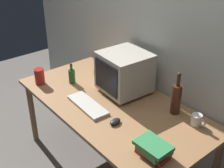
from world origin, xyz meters
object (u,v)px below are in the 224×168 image
at_px(crt_monitor, 124,72).
at_px(mug, 197,120).
at_px(bottle_tall, 176,98).
at_px(cd_spindle, 100,72).
at_px(bottle_short, 72,76).
at_px(book_stack, 154,149).
at_px(keyboard, 88,105).
at_px(metal_canister, 40,77).
at_px(computer_mouse, 115,122).

bearing_deg(crt_monitor, mug, 7.65).
height_order(bottle_tall, cd_spindle, bottle_tall).
bearing_deg(crt_monitor, bottle_short, -148.34).
height_order(crt_monitor, bottle_tall, crt_monitor).
distance_m(crt_monitor, book_stack, 0.84).
relative_size(mug, cd_spindle, 1.00).
xyz_separation_m(keyboard, book_stack, (0.74, 0.00, 0.04)).
xyz_separation_m(bottle_short, metal_canister, (-0.17, -0.24, 0.00)).
bearing_deg(keyboard, mug, 36.70).
relative_size(crt_monitor, keyboard, 0.98).
xyz_separation_m(computer_mouse, bottle_tall, (0.19, 0.46, 0.12)).
height_order(mug, metal_canister, metal_canister).
bearing_deg(cd_spindle, book_stack, -20.45).
bearing_deg(bottle_short, computer_mouse, -7.26).
distance_m(computer_mouse, cd_spindle, 0.82).
distance_m(computer_mouse, metal_canister, 0.93).
xyz_separation_m(book_stack, mug, (-0.02, 0.48, -0.00)).
height_order(cd_spindle, metal_canister, metal_canister).
xyz_separation_m(crt_monitor, metal_canister, (-0.61, -0.51, -0.12)).
relative_size(crt_monitor, bottle_tall, 1.15).
xyz_separation_m(bottle_tall, mug, (0.21, -0.00, -0.09)).
height_order(computer_mouse, cd_spindle, cd_spindle).
height_order(book_stack, cd_spindle, book_stack).
bearing_deg(crt_monitor, book_stack, -27.91).
distance_m(computer_mouse, bottle_short, 0.75).
bearing_deg(bottle_short, keyboard, -16.04).
bearing_deg(metal_canister, mug, 24.61).
bearing_deg(bottle_tall, crt_monitor, -169.06).
distance_m(crt_monitor, keyboard, 0.43).
height_order(keyboard, cd_spindle, cd_spindle).
bearing_deg(crt_monitor, cd_spindle, 174.75).
bearing_deg(cd_spindle, metal_canister, -109.99).
distance_m(keyboard, cd_spindle, 0.58).
height_order(computer_mouse, book_stack, book_stack).
xyz_separation_m(bottle_short, book_stack, (1.16, -0.12, -0.02)).
height_order(crt_monitor, mug, crt_monitor).
relative_size(crt_monitor, book_stack, 1.77).
relative_size(keyboard, bottle_short, 2.11).
bearing_deg(cd_spindle, keyboard, -47.03).
bearing_deg(mug, bottle_tall, 179.58).
bearing_deg(book_stack, bottle_tall, 115.40).
height_order(book_stack, metal_canister, metal_canister).
bearing_deg(crt_monitor, keyboard, -91.69).
distance_m(keyboard, book_stack, 0.74).
bearing_deg(book_stack, crt_monitor, 152.09).
bearing_deg(mug, crt_monitor, -172.35).
xyz_separation_m(crt_monitor, cd_spindle, (-0.41, 0.04, -0.17)).
height_order(bottle_short, cd_spindle, bottle_short).
bearing_deg(mug, keyboard, -146.17).
bearing_deg(bottle_short, mug, 17.59).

